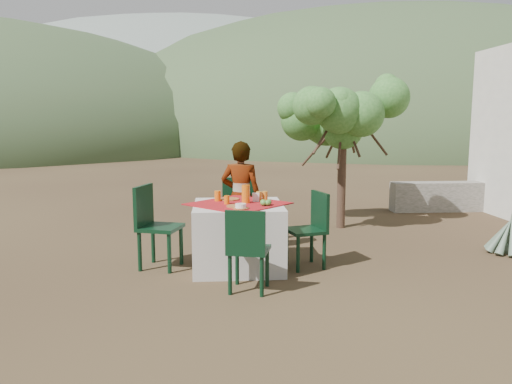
# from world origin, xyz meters

# --- Properties ---
(ground) EXTENTS (160.00, 160.00, 0.00)m
(ground) POSITION_xyz_m (0.00, 0.00, 0.00)
(ground) COLOR #332117
(ground) RESTS_ON ground
(table) EXTENTS (1.30, 1.30, 0.76)m
(table) POSITION_xyz_m (-0.72, 0.04, 0.38)
(table) COLOR silver
(table) RESTS_ON ground
(chair_far) EXTENTS (0.47, 0.47, 0.93)m
(chair_far) POSITION_xyz_m (-0.69, 1.02, 0.52)
(chair_far) COLOR black
(chair_far) RESTS_ON ground
(chair_near) EXTENTS (0.48, 0.48, 0.85)m
(chair_near) POSITION_xyz_m (-0.66, -0.84, 0.47)
(chair_near) COLOR black
(chair_near) RESTS_ON ground
(chair_left) EXTENTS (0.56, 0.56, 0.97)m
(chair_left) POSITION_xyz_m (-1.70, 0.11, 0.54)
(chair_left) COLOR black
(chair_left) RESTS_ON ground
(chair_right) EXTENTS (0.50, 0.50, 0.88)m
(chair_right) POSITION_xyz_m (0.13, 0.01, 0.49)
(chair_right) COLOR black
(chair_right) RESTS_ON ground
(person) EXTENTS (0.61, 0.48, 1.45)m
(person) POSITION_xyz_m (-0.66, 0.72, 0.72)
(person) COLOR #8C6651
(person) RESTS_ON ground
(shrub_tree) EXTENTS (1.78, 1.75, 2.10)m
(shrub_tree) POSITION_xyz_m (1.06, 2.16, 1.66)
(shrub_tree) COLOR #4B3325
(shrub_tree) RESTS_ON ground
(agave) EXTENTS (0.62, 0.61, 0.66)m
(agave) POSITION_xyz_m (2.82, 0.41, 0.22)
(agave) COLOR slate
(agave) RESTS_ON ground
(stone_wall) EXTENTS (2.60, 0.35, 0.55)m
(stone_wall) POSITION_xyz_m (3.60, 3.40, 0.28)
(stone_wall) COLOR gray
(stone_wall) RESTS_ON ground
(hill_near_right) EXTENTS (48.00, 48.00, 20.00)m
(hill_near_right) POSITION_xyz_m (12.00, 36.00, 0.00)
(hill_near_right) COLOR #324929
(hill_near_right) RESTS_ON ground
(hill_far_center) EXTENTS (60.00, 60.00, 24.00)m
(hill_far_center) POSITION_xyz_m (-4.00, 52.00, 0.00)
(hill_far_center) COLOR slate
(hill_far_center) RESTS_ON ground
(hill_far_right) EXTENTS (36.00, 36.00, 14.00)m
(hill_far_right) POSITION_xyz_m (28.00, 46.00, 0.00)
(hill_far_right) COLOR slate
(hill_far_right) RESTS_ON ground
(plate_far) EXTENTS (0.25, 0.25, 0.01)m
(plate_far) POSITION_xyz_m (-0.82, 0.30, 0.77)
(plate_far) COLOR brown
(plate_far) RESTS_ON table
(plate_near) EXTENTS (0.22, 0.22, 0.01)m
(plate_near) POSITION_xyz_m (-0.75, -0.20, 0.77)
(plate_near) COLOR brown
(plate_near) RESTS_ON table
(glass_far) EXTENTS (0.08, 0.08, 0.12)m
(glass_far) POSITION_xyz_m (-0.95, 0.21, 0.82)
(glass_far) COLOR orange
(glass_far) RESTS_ON table
(glass_near) EXTENTS (0.06, 0.06, 0.10)m
(glass_near) POSITION_xyz_m (-0.85, -0.01, 0.81)
(glass_near) COLOR orange
(glass_near) RESTS_ON table
(juice_pitcher) EXTENTS (0.10, 0.10, 0.21)m
(juice_pitcher) POSITION_xyz_m (-0.63, 0.05, 0.87)
(juice_pitcher) COLOR orange
(juice_pitcher) RESTS_ON table
(bowl_plate) EXTENTS (0.18, 0.18, 0.01)m
(bowl_plate) POSITION_xyz_m (-0.71, -0.33, 0.77)
(bowl_plate) COLOR brown
(bowl_plate) RESTS_ON table
(white_bowl) EXTENTS (0.12, 0.12, 0.04)m
(white_bowl) POSITION_xyz_m (-0.71, -0.33, 0.80)
(white_bowl) COLOR white
(white_bowl) RESTS_ON bowl_plate
(jar_left) EXTENTS (0.07, 0.07, 0.11)m
(jar_left) POSITION_xyz_m (-0.46, 0.21, 0.82)
(jar_left) COLOR orange
(jar_left) RESTS_ON table
(jar_right) EXTENTS (0.07, 0.07, 0.11)m
(jar_right) POSITION_xyz_m (-0.39, 0.25, 0.82)
(jar_right) COLOR orange
(jar_right) RESTS_ON table
(napkin_holder) EXTENTS (0.08, 0.05, 0.10)m
(napkin_holder) POSITION_xyz_m (-0.51, 0.15, 0.81)
(napkin_holder) COLOR white
(napkin_holder) RESTS_ON table
(fruit_cluster) EXTENTS (0.13, 0.12, 0.07)m
(fruit_cluster) POSITION_xyz_m (-0.42, -0.14, 0.80)
(fruit_cluster) COLOR #509335
(fruit_cluster) RESTS_ON table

